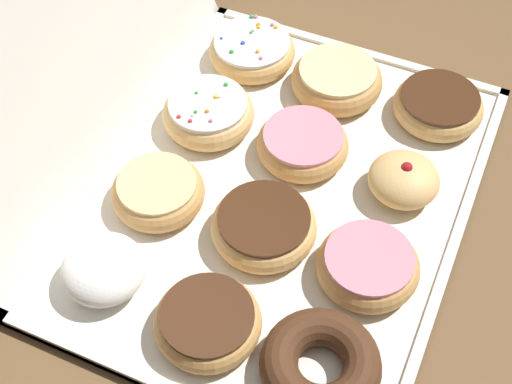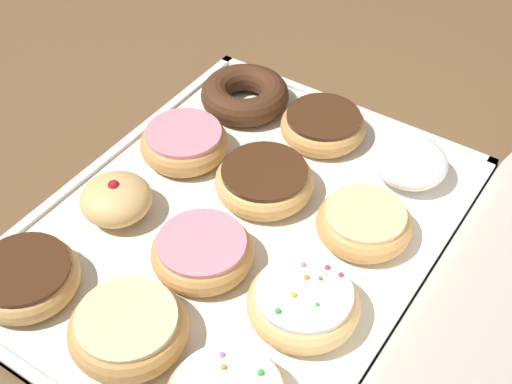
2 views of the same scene
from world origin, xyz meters
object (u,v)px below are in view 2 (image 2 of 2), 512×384
(chocolate_cake_ring_donut_0, at_px, (245,95))
(chocolate_frosted_donut_3, at_px, (25,277))
(glazed_ring_donut_9, at_px, (364,223))
(jelly_filled_donut_2, at_px, (116,199))
(chocolate_frosted_donut_4, at_px, (322,125))
(powdered_filled_donut_8, at_px, (410,162))
(glazed_ring_donut_7, at_px, (126,327))
(sprinkle_donut_10, at_px, (303,303))
(pink_frosted_donut_1, at_px, (184,142))
(donut_box, at_px, (237,230))
(chocolate_frosted_donut_5, at_px, (264,181))
(pink_frosted_donut_6, at_px, (200,251))

(chocolate_cake_ring_donut_0, distance_m, chocolate_frosted_donut_3, 0.39)
(glazed_ring_donut_9, bearing_deg, jelly_filled_donut_2, -63.18)
(jelly_filled_donut_2, bearing_deg, chocolate_frosted_donut_4, 153.40)
(chocolate_frosted_donut_4, xyz_separation_m, powdered_filled_donut_8, (0.01, 0.13, 0.01))
(chocolate_frosted_donut_3, bearing_deg, glazed_ring_donut_7, 94.52)
(sprinkle_donut_10, bearing_deg, pink_frosted_donut_1, -117.43)
(donut_box, bearing_deg, chocolate_cake_ring_donut_0, -147.90)
(glazed_ring_donut_7, bearing_deg, glazed_ring_donut_9, 153.35)
(chocolate_cake_ring_donut_0, relative_size, sprinkle_donut_10, 1.04)
(powdered_filled_donut_8, bearing_deg, chocolate_cake_ring_donut_0, -91.52)
(chocolate_frosted_donut_5, height_order, sprinkle_donut_10, sprinkle_donut_10)
(pink_frosted_donut_1, bearing_deg, pink_frosted_donut_6, 43.29)
(chocolate_cake_ring_donut_0, height_order, sprinkle_donut_10, sprinkle_donut_10)
(chocolate_frosted_donut_5, distance_m, glazed_ring_donut_9, 0.13)
(donut_box, height_order, glazed_ring_donut_7, glazed_ring_donut_7)
(glazed_ring_donut_9, relative_size, sprinkle_donut_10, 0.94)
(powdered_filled_donut_8, height_order, glazed_ring_donut_9, powdered_filled_donut_8)
(chocolate_frosted_donut_5, bearing_deg, jelly_filled_donut_2, -44.86)
(pink_frosted_donut_6, xyz_separation_m, glazed_ring_donut_9, (-0.14, 0.13, 0.00))
(chocolate_frosted_donut_5, bearing_deg, chocolate_frosted_donut_3, -26.07)
(chocolate_frosted_donut_5, height_order, glazed_ring_donut_7, glazed_ring_donut_7)
(jelly_filled_donut_2, height_order, glazed_ring_donut_9, jelly_filled_donut_2)
(chocolate_frosted_donut_5, relative_size, sprinkle_donut_10, 1.03)
(donut_box, distance_m, chocolate_frosted_donut_4, 0.20)
(donut_box, height_order, pink_frosted_donut_1, pink_frosted_donut_1)
(chocolate_cake_ring_donut_0, xyz_separation_m, pink_frosted_donut_1, (0.13, -0.01, 0.00))
(pink_frosted_donut_1, height_order, chocolate_frosted_donut_5, same)
(chocolate_cake_ring_donut_0, distance_m, jelly_filled_donut_2, 0.25)
(pink_frosted_donut_1, height_order, chocolate_frosted_donut_4, pink_frosted_donut_1)
(jelly_filled_donut_2, xyz_separation_m, chocolate_frosted_donut_4, (-0.26, 0.13, -0.00))
(chocolate_frosted_donut_3, distance_m, chocolate_frosted_donut_4, 0.41)
(chocolate_frosted_donut_4, xyz_separation_m, sprinkle_donut_10, (0.26, 0.13, 0.00))
(donut_box, height_order, chocolate_frosted_donut_4, chocolate_frosted_donut_4)
(donut_box, height_order, jelly_filled_donut_2, jelly_filled_donut_2)
(donut_box, relative_size, powdered_filled_donut_8, 6.07)
(powdered_filled_donut_8, relative_size, glazed_ring_donut_9, 0.83)
(chocolate_frosted_donut_3, bearing_deg, pink_frosted_donut_1, 178.84)
(jelly_filled_donut_2, relative_size, glazed_ring_donut_7, 0.70)
(pink_frosted_donut_1, distance_m, chocolate_frosted_donut_5, 0.12)
(chocolate_frosted_donut_5, relative_size, glazed_ring_donut_9, 1.09)
(donut_box, relative_size, glazed_ring_donut_7, 4.62)
(jelly_filled_donut_2, relative_size, sprinkle_donut_10, 0.72)
(donut_box, relative_size, sprinkle_donut_10, 4.76)
(jelly_filled_donut_2, bearing_deg, pink_frosted_donut_6, 87.00)
(glazed_ring_donut_9, bearing_deg, chocolate_frosted_donut_3, -44.23)
(glazed_ring_donut_9, bearing_deg, chocolate_frosted_donut_5, -87.96)
(pink_frosted_donut_6, relative_size, glazed_ring_donut_7, 0.94)
(chocolate_cake_ring_donut_0, xyz_separation_m, powdered_filled_donut_8, (0.01, 0.25, 0.00))
(pink_frosted_donut_1, xyz_separation_m, powdered_filled_donut_8, (-0.12, 0.25, 0.00))
(jelly_filled_donut_2, bearing_deg, chocolate_frosted_donut_3, -1.86)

